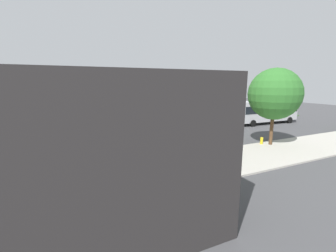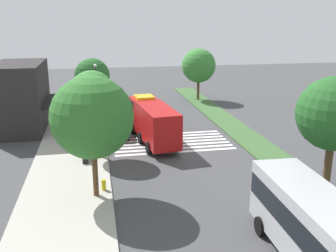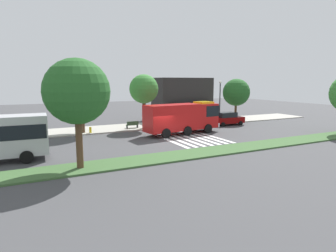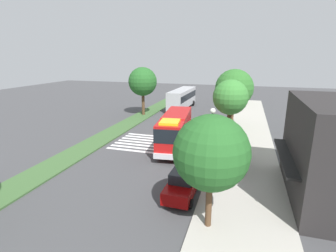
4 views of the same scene
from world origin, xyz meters
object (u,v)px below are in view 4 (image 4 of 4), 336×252
(parked_car_west, at_px, (200,151))
(parked_car_mid, at_px, (184,182))
(bus_stop_shelter, at_px, (232,148))
(street_lamp, at_px, (211,146))
(sidewalk_tree_east, at_px, (211,153))
(bench_west_of_shelter, at_px, (235,136))
(sidewalk_tree_far_west, at_px, (238,83))
(transit_bus, at_px, (182,97))
(sidewalk_tree_center, at_px, (230,98))
(sidewalk_tree_west, at_px, (234,88))
(median_tree_far_west, at_px, (143,82))
(fire_truck, at_px, (175,130))
(fire_hydrant, at_px, (228,124))
(bench_near_shelter, at_px, (233,147))

(parked_car_west, relative_size, parked_car_mid, 1.01)
(parked_car_mid, xyz_separation_m, bus_stop_shelter, (-5.38, 2.92, 0.94))
(street_lamp, height_order, sidewalk_tree_east, sidewalk_tree_east)
(parked_car_mid, bearing_deg, street_lamp, 95.39)
(bench_west_of_shelter, xyz_separation_m, sidewalk_tree_far_west, (-23.54, -0.69, 3.68))
(transit_bus, distance_m, street_lamp, 31.02)
(sidewalk_tree_center, bearing_deg, parked_car_west, -22.01)
(sidewalk_tree_east, bearing_deg, sidewalk_tree_far_west, -180.00)
(parked_car_west, distance_m, sidewalk_tree_west, 14.13)
(transit_bus, distance_m, sidewalk_tree_east, 34.37)
(sidewalk_tree_far_west, bearing_deg, parked_car_mid, -3.41)
(parked_car_west, relative_size, median_tree_far_west, 0.62)
(transit_bus, xyz_separation_m, bench_west_of_shelter, (16.36, 10.29, -1.54))
(median_tree_far_west, bearing_deg, bench_west_of_shelter, 58.52)
(parked_car_mid, height_order, bus_stop_shelter, bus_stop_shelter)
(transit_bus, xyz_separation_m, median_tree_far_west, (7.14, -4.76, 3.38))
(parked_car_mid, xyz_separation_m, median_tree_far_west, (-22.57, -12.16, 4.56))
(sidewalk_tree_west, height_order, sidewalk_tree_center, sidewalk_tree_west)
(bench_west_of_shelter, xyz_separation_m, street_lamp, (13.22, -1.09, 3.19))
(sidewalk_tree_far_west, bearing_deg, fire_truck, -10.69)
(bus_stop_shelter, distance_m, sidewalk_tree_west, 14.78)
(sidewalk_tree_center, distance_m, fire_hydrant, 8.55)
(sidewalk_tree_east, bearing_deg, sidewalk_tree_west, -180.00)
(fire_hydrant, bearing_deg, sidewalk_tree_east, 1.29)
(street_lamp, xyz_separation_m, sidewalk_tree_east, (3.33, 0.40, 0.77))
(street_lamp, bearing_deg, bench_west_of_shelter, 175.29)
(parked_car_west, relative_size, bench_west_of_shelter, 2.99)
(parked_car_mid, bearing_deg, transit_bus, -164.69)
(transit_bus, distance_m, fire_hydrant, 14.11)
(parked_car_mid, relative_size, bus_stop_shelter, 1.35)
(transit_bus, bearing_deg, fire_hydrant, -137.41)
(fire_hydrant, bearing_deg, sidewalk_tree_center, 4.02)
(sidewalk_tree_far_west, distance_m, sidewalk_tree_west, 17.16)
(bench_west_of_shelter, bearing_deg, parked_car_west, -22.85)
(sidewalk_tree_west, bearing_deg, parked_car_mid, -6.35)
(bench_west_of_shelter, bearing_deg, transit_bus, -147.83)
(parked_car_west, height_order, sidewalk_tree_center, sidewalk_tree_center)
(transit_bus, height_order, sidewalk_tree_east, sidewalk_tree_east)
(parked_car_west, distance_m, median_tree_far_west, 20.67)
(bench_west_of_shelter, distance_m, sidewalk_tree_center, 4.88)
(parked_car_mid, xyz_separation_m, transit_bus, (-29.71, -7.40, 1.18))
(parked_car_mid, relative_size, transit_bus, 0.43)
(bench_west_of_shelter, bearing_deg, bench_near_shelter, 0.00)
(street_lamp, height_order, sidewalk_tree_far_west, sidewalk_tree_far_west)
(sidewalk_tree_east, distance_m, fire_hydrant, 22.62)
(sidewalk_tree_center, bearing_deg, street_lamp, -1.94)
(fire_truck, bearing_deg, sidewalk_tree_west, 147.62)
(median_tree_far_west, bearing_deg, street_lamp, 31.88)
(bench_west_of_shelter, relative_size, sidewalk_tree_west, 0.21)
(fire_hydrant, bearing_deg, street_lamp, 0.30)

